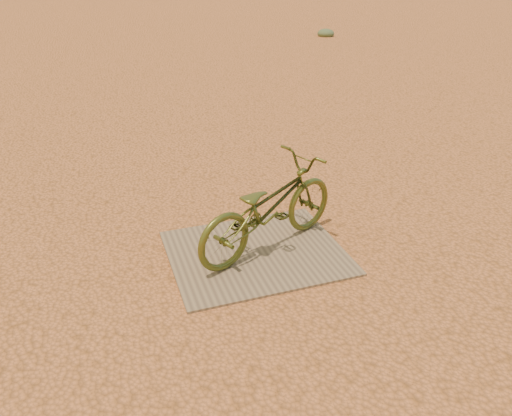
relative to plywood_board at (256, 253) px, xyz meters
name	(u,v)px	position (x,y,z in m)	size (l,w,h in m)	color
ground	(239,225)	(0.01, 0.56, -0.01)	(120.00, 120.00, 0.00)	#D17C46
plywood_board	(256,253)	(0.00, 0.00, 0.00)	(1.53, 1.27, 0.02)	#7D6C51
bicycle	(269,207)	(0.13, 0.04, 0.42)	(0.54, 1.56, 0.82)	#4B551D
kale_b	(326,36)	(6.39, 11.60, -0.01)	(0.54, 0.54, 0.30)	#516444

